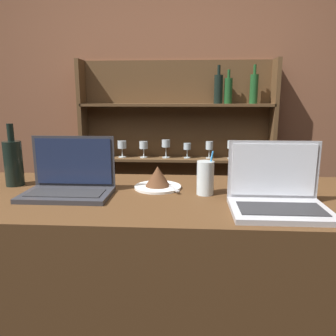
% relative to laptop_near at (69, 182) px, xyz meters
% --- Properties ---
extents(bar_counter, '(2.08, 0.68, 1.02)m').
position_rel_laptop_near_xyz_m(bar_counter, '(0.29, 0.02, -0.56)').
color(bar_counter, '#4C3019').
rests_on(bar_counter, ground_plane).
extents(back_wall, '(7.00, 0.06, 2.70)m').
position_rel_laptop_near_xyz_m(back_wall, '(0.29, 1.43, 0.28)').
color(back_wall, brown).
rests_on(back_wall, ground_plane).
extents(back_shelf, '(1.49, 0.18, 1.68)m').
position_rel_laptop_near_xyz_m(back_shelf, '(0.38, 1.36, -0.19)').
color(back_shelf, brown).
rests_on(back_shelf, ground_plane).
extents(laptop_near, '(0.34, 0.20, 0.22)m').
position_rel_laptop_near_xyz_m(laptop_near, '(0.00, 0.00, 0.00)').
color(laptop_near, '#333338').
rests_on(laptop_near, bar_counter).
extents(laptop_far, '(0.32, 0.24, 0.23)m').
position_rel_laptop_near_xyz_m(laptop_far, '(0.77, -0.13, -0.00)').
color(laptop_far, '#ADADB2').
rests_on(laptop_far, bar_counter).
extents(cake_plate, '(0.20, 0.20, 0.09)m').
position_rel_laptop_near_xyz_m(cake_plate, '(0.34, 0.11, -0.01)').
color(cake_plate, white).
rests_on(cake_plate, bar_counter).
extents(water_glass, '(0.07, 0.07, 0.17)m').
position_rel_laptop_near_xyz_m(water_glass, '(0.53, 0.03, 0.01)').
color(water_glass, silver).
rests_on(water_glass, bar_counter).
extents(wine_bottle_dark, '(0.08, 0.08, 0.27)m').
position_rel_laptop_near_xyz_m(wine_bottle_dark, '(-0.29, 0.12, 0.05)').
color(wine_bottle_dark, black).
rests_on(wine_bottle_dark, bar_counter).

